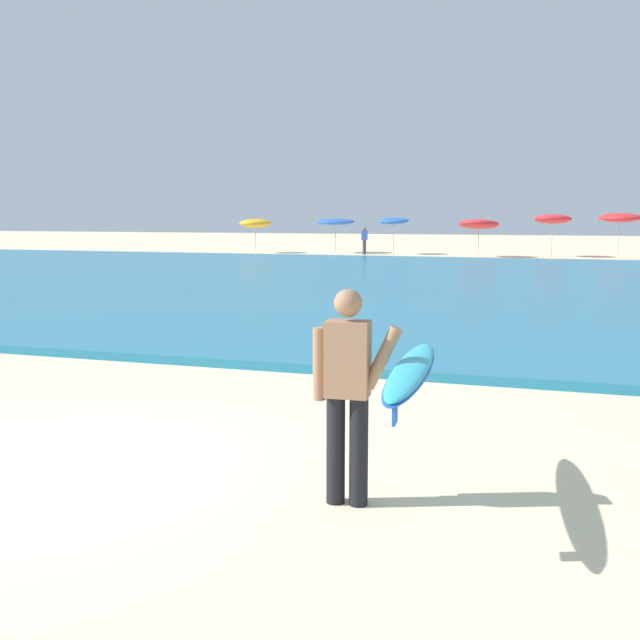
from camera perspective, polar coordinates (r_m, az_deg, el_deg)
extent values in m
plane|color=beige|center=(7.21, -19.61, -10.86)|extent=(160.00, 160.00, 0.00)
cube|color=teal|center=(24.33, 7.29, 2.91)|extent=(120.00, 28.00, 0.14)
cylinder|color=black|center=(5.92, 1.23, -10.06)|extent=(0.15, 0.15, 0.88)
cylinder|color=black|center=(5.88, 3.04, -10.18)|extent=(0.15, 0.15, 0.88)
cube|color=#9E7051|center=(5.71, 2.17, -3.06)|extent=(0.35, 0.24, 0.60)
sphere|color=#9E7051|center=(5.64, 2.19, 1.33)|extent=(0.22, 0.22, 0.22)
cylinder|color=#9E7051|center=(5.77, -0.07, -3.44)|extent=(0.10, 0.10, 0.58)
cylinder|color=#9E7051|center=(5.68, 4.88, -2.94)|extent=(0.32, 0.12, 0.51)
ellipsoid|color=#33BCD6|center=(5.65, 7.14, -3.77)|extent=(0.39, 2.24, 0.10)
ellipsoid|color=blue|center=(5.65, 7.14, -3.95)|extent=(0.42, 2.33, 0.06)
cube|color=blue|center=(4.81, 5.85, -7.27)|extent=(0.03, 0.14, 0.14)
cylinder|color=beige|center=(44.42, -5.05, 6.33)|extent=(0.05, 0.05, 1.70)
ellipsoid|color=#F4A31E|center=(44.40, -5.06, 7.52)|extent=(1.89, 1.90, 0.55)
cylinder|color=beige|center=(44.33, 1.21, 6.42)|extent=(0.05, 0.05, 1.80)
ellipsoid|color=blue|center=(44.31, 1.22, 7.66)|extent=(2.29, 2.30, 0.44)
cylinder|color=beige|center=(42.97, 5.73, 6.37)|extent=(0.05, 0.05, 1.88)
ellipsoid|color=blue|center=(42.95, 5.75, 7.69)|extent=(1.78, 1.80, 0.52)
cylinder|color=beige|center=(40.84, 12.23, 6.01)|extent=(0.05, 0.05, 1.70)
ellipsoid|color=red|center=(40.82, 12.27, 7.31)|extent=(2.17, 2.21, 0.71)
cylinder|color=beige|center=(42.13, 17.62, 6.06)|extent=(0.05, 0.05, 1.98)
ellipsoid|color=red|center=(42.11, 17.68, 7.51)|extent=(2.01, 2.04, 0.61)
cylinder|color=beige|center=(42.48, 22.24, 5.91)|extent=(0.05, 0.05, 2.06)
ellipsoid|color=red|center=(42.46, 22.32, 7.39)|extent=(2.16, 2.18, 0.61)
cylinder|color=#383842|center=(42.54, 3.47, 5.68)|extent=(0.20, 0.20, 0.84)
cube|color=#2D4CA5|center=(42.51, 3.48, 6.61)|extent=(0.32, 0.20, 0.54)
sphere|color=brown|center=(42.50, 3.49, 7.11)|extent=(0.20, 0.20, 0.20)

